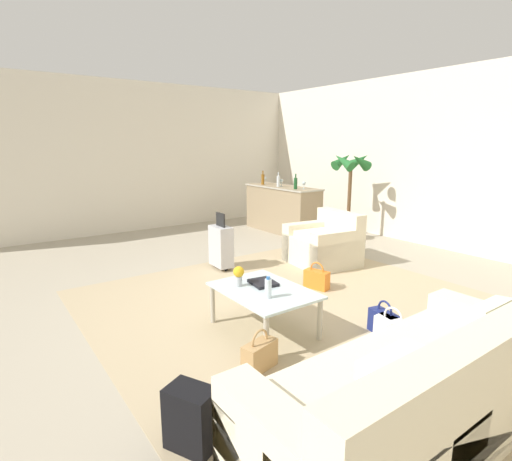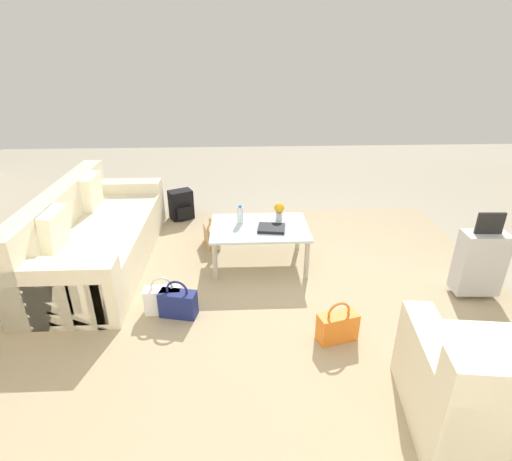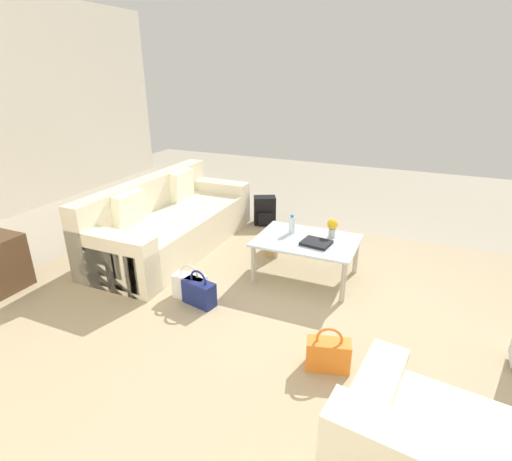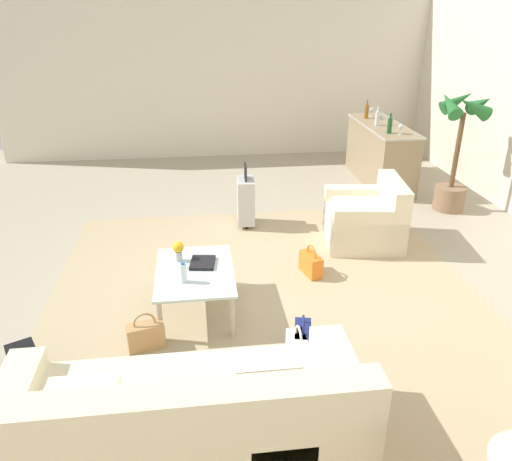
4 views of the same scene
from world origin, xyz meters
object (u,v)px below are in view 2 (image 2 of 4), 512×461
at_px(coffee_table_book, 271,228).
at_px(suitcase_silver, 480,262).
at_px(coffee_table, 259,231).
at_px(water_bottle, 240,215).
at_px(handbag_orange, 337,326).
at_px(couch, 92,238).
at_px(armchair, 497,397).
at_px(flower_vase, 279,210).
at_px(handbag_white, 163,299).
at_px(backpack_black, 181,205).
at_px(handbag_navy, 178,303).
at_px(handbag_tan, 212,236).

bearing_deg(coffee_table_book, suitcase_silver, 169.88).
bearing_deg(coffee_table_book, coffee_table, -25.56).
xyz_separation_m(water_bottle, handbag_orange, (-0.76, 1.37, -0.41)).
distance_m(couch, armchair, 3.83).
relative_size(coffee_table_book, handbag_orange, 0.77).
bearing_deg(coffee_table_book, flower_vase, -105.37).
bearing_deg(flower_vase, coffee_table_book, 66.50).
height_order(handbag_white, backpack_black, backpack_black).
distance_m(coffee_table, handbag_navy, 1.21).
bearing_deg(handbag_white, water_bottle, -127.02).
height_order(coffee_table_book, backpack_black, coffee_table_book).
relative_size(couch, suitcase_silver, 2.77).
height_order(coffee_table_book, handbag_navy, coffee_table_book).
height_order(water_bottle, backpack_black, water_bottle).
bearing_deg(couch, handbag_white, 133.81).
distance_m(coffee_table, coffee_table_book, 0.16).
relative_size(water_bottle, suitcase_silver, 0.24).
xyz_separation_m(coffee_table, coffee_table_book, (-0.12, 0.08, 0.07)).
height_order(armchair, handbag_tan, armchair).
relative_size(coffee_table, handbag_white, 2.86).
height_order(suitcase_silver, backpack_black, suitcase_silver).
height_order(couch, coffee_table, couch).
xyz_separation_m(flower_vase, backpack_black, (1.22, -1.14, -0.37)).
distance_m(flower_vase, handbag_orange, 1.53).
relative_size(armchair, flower_vase, 5.12).
bearing_deg(suitcase_silver, handbag_tan, -24.26).
height_order(flower_vase, handbag_navy, flower_vase).
bearing_deg(suitcase_silver, water_bottle, -19.98).
distance_m(coffee_table, handbag_tan, 0.75).
height_order(water_bottle, handbag_tan, water_bottle).
height_order(coffee_table_book, handbag_tan, coffee_table_book).
bearing_deg(water_bottle, handbag_orange, 118.97).
xyz_separation_m(coffee_table_book, handbag_tan, (0.66, -0.53, -0.33)).
relative_size(water_bottle, handbag_white, 0.57).
bearing_deg(handbag_navy, handbag_tan, -99.23).
xyz_separation_m(couch, suitcase_silver, (-3.80, 0.80, 0.07)).
relative_size(coffee_table, coffee_table_book, 3.72).
bearing_deg(couch, handbag_navy, 136.02).
xyz_separation_m(coffee_table_book, handbag_orange, (-0.44, 1.19, -0.33)).
distance_m(flower_vase, handbag_navy, 1.50).
xyz_separation_m(coffee_table_book, suitcase_silver, (-1.88, 0.62, -0.10)).
height_order(coffee_table_book, flower_vase, flower_vase).
xyz_separation_m(armchair, handbag_tan, (1.83, -2.61, -0.16)).
relative_size(coffee_table, suitcase_silver, 1.20).
height_order(coffee_table, handbag_navy, coffee_table).
bearing_deg(water_bottle, armchair, 123.36).
relative_size(flower_vase, handbag_white, 0.57).
bearing_deg(couch, backpack_black, -123.90).
bearing_deg(suitcase_silver, backpack_black, -33.61).
distance_m(armchair, coffee_table, 2.52).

